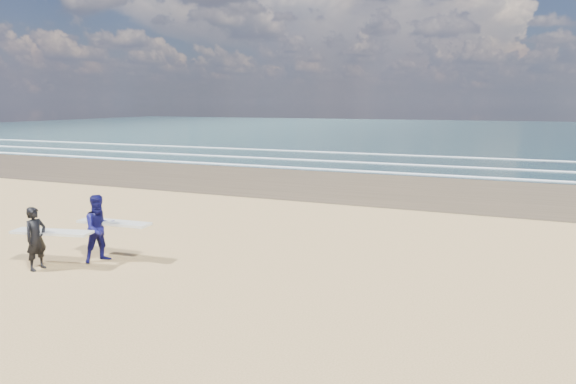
% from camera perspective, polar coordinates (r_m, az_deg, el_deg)
% --- Properties ---
extents(surfer_near, '(2.26, 1.16, 1.71)m').
position_cam_1_polar(surfer_near, '(15.22, -25.99, -4.57)').
color(surfer_near, black).
rests_on(surfer_near, ground).
extents(surfer_far, '(2.23, 1.24, 1.90)m').
position_cam_1_polar(surfer_far, '(15.28, -20.09, -3.78)').
color(surfer_far, '#0C0C45').
rests_on(surfer_far, ground).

